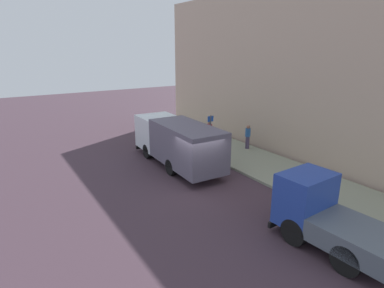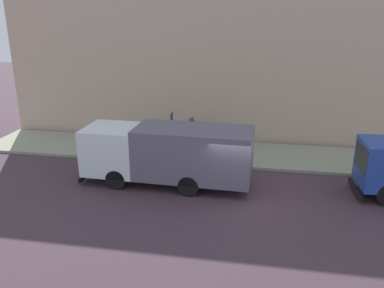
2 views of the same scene
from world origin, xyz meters
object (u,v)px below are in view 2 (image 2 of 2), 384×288
Objects in this scene: traffic_cone_orange at (93,147)px; street_sign_post at (172,132)px; large_utility_truck at (168,152)px; pedestrian_standing at (192,129)px; pedestrian_walking at (142,134)px.

traffic_cone_orange is 4.77m from street_sign_post.
large_utility_truck is at bearing -171.42° from street_sign_post.
pedestrian_standing is 2.94m from street_sign_post.
large_utility_truck is 5.00m from pedestrian_walking.
large_utility_truck is 6.00m from traffic_cone_orange.
pedestrian_walking is 2.98m from pedestrian_standing.
pedestrian_standing is at bearing -63.72° from traffic_cone_orange.
traffic_cone_orange is (-2.53, 5.12, -0.57)m from pedestrian_standing.
street_sign_post is (-0.29, -4.60, 1.23)m from traffic_cone_orange.
large_utility_truck reaches higher than pedestrian_walking.
large_utility_truck is 4.84× the size of pedestrian_walking.
pedestrian_walking is 0.98× the size of pedestrian_standing.
pedestrian_walking is at bearing 55.53° from street_sign_post.
pedestrian_walking is 0.63× the size of street_sign_post.
traffic_cone_orange is at bearing 60.23° from large_utility_truck.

